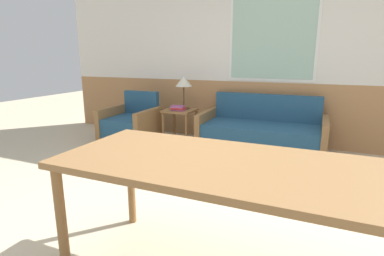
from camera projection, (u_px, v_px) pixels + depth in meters
ground_plane at (202, 223)px, 2.47m from camera, size 16.00×16.00×0.00m
wall_back at (266, 55)px, 4.50m from camera, size 7.20×0.09×2.70m
couch at (261, 135)px, 4.25m from camera, size 1.72×0.81×0.79m
armchair at (131, 128)px, 4.68m from camera, size 0.76×0.77×0.79m
side_table at (180, 117)px, 4.64m from camera, size 0.45×0.45×0.54m
table_lamp at (184, 83)px, 4.58m from camera, size 0.26×0.26×0.50m
book_stack at (178, 108)px, 4.52m from camera, size 0.23×0.18×0.07m
dining_table at (232, 175)px, 1.66m from camera, size 1.98×0.83×0.77m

